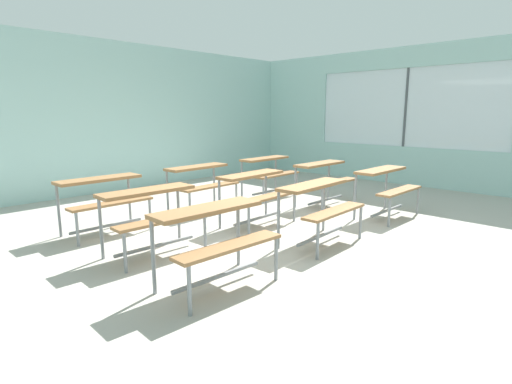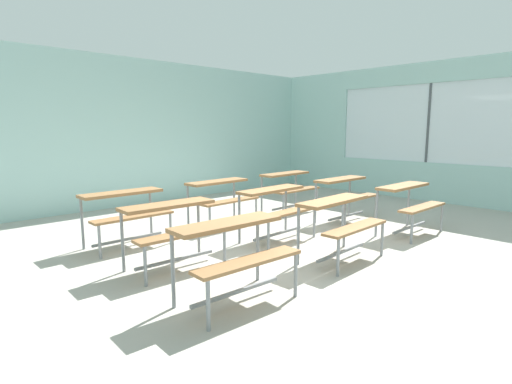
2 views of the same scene
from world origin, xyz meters
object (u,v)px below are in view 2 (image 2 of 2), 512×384
object	(u,v)px
desk_bench_r1c0	(173,220)
desk_bench_r1c1	(277,201)
desk_bench_r0c1	(341,215)
desk_bench_r0c2	(409,197)
desk_bench_r2c0	(126,205)
desk_bench_r1c2	(346,189)
desk_bench_r0c0	(234,243)
desk_bench_r2c2	(289,182)
desk_bench_r2c1	(222,192)

from	to	relation	value
desk_bench_r1c0	desk_bench_r1c1	xyz separation A→B (m)	(1.70, -0.02, 0.00)
desk_bench_r0c1	desk_bench_r0c2	distance (m)	1.78
desk_bench_r1c1	desk_bench_r2c0	world-z (taller)	same
desk_bench_r1c2	desk_bench_r2c0	xyz separation A→B (m)	(-3.40, 1.22, 0.00)
desk_bench_r0c0	desk_bench_r1c1	bearing A→B (deg)	35.60
desk_bench_r1c1	desk_bench_r0c1	bearing A→B (deg)	-95.76
desk_bench_r0c0	desk_bench_r0c1	size ratio (longest dim) A/B	1.00
desk_bench_r1c1	desk_bench_r2c2	distance (m)	2.04
desk_bench_r0c1	desk_bench_r2c1	bearing A→B (deg)	86.89
desk_bench_r0c2	desk_bench_r2c1	xyz separation A→B (m)	(-1.74, 2.35, 0.00)
desk_bench_r1c1	desk_bench_r1c2	world-z (taller)	same
desk_bench_r1c2	desk_bench_r2c2	world-z (taller)	same
desk_bench_r1c2	desk_bench_r2c0	world-z (taller)	same
desk_bench_r2c1	desk_bench_r2c0	bearing A→B (deg)	178.17
desk_bench_r2c0	desk_bench_r1c1	bearing A→B (deg)	-35.34
desk_bench_r0c1	desk_bench_r2c2	world-z (taller)	same
desk_bench_r0c1	desk_bench_r2c2	size ratio (longest dim) A/B	1.01
desk_bench_r2c1	desk_bench_r2c2	world-z (taller)	same
desk_bench_r2c0	desk_bench_r2c2	world-z (taller)	same
desk_bench_r2c1	desk_bench_r2c2	size ratio (longest dim) A/B	1.01
desk_bench_r0c1	desk_bench_r2c1	distance (m)	2.35
desk_bench_r0c1	desk_bench_r0c2	xyz separation A→B (m)	(1.78, -0.01, 0.00)
desk_bench_r0c1	desk_bench_r2c2	bearing A→B (deg)	52.01
desk_bench_r0c2	desk_bench_r2c1	bearing A→B (deg)	126.90
desk_bench_r1c0	desk_bench_r2c1	size ratio (longest dim) A/B	1.00
desk_bench_r1c1	desk_bench_r2c0	bearing A→B (deg)	142.42
desk_bench_r2c1	desk_bench_r1c0	bearing A→B (deg)	-146.33
desk_bench_r0c1	desk_bench_r0c0	bearing A→B (deg)	178.72
desk_bench_r2c0	desk_bench_r2c1	distance (m)	1.66
desk_bench_r0c1	desk_bench_r1c2	distance (m)	2.10
desk_bench_r2c2	desk_bench_r0c1	bearing A→B (deg)	-126.93
desk_bench_r2c0	desk_bench_r0c1	bearing A→B (deg)	-55.16
desk_bench_r1c0	desk_bench_r2c1	bearing A→B (deg)	38.11
desk_bench_r2c1	desk_bench_r0c0	bearing A→B (deg)	-128.45
desk_bench_r0c0	desk_bench_r2c1	world-z (taller)	same
desk_bench_r0c1	desk_bench_r1c1	bearing A→B (deg)	84.25
desk_bench_r1c1	desk_bench_r2c2	xyz separation A→B (m)	(1.63, 1.22, 0.00)
desk_bench_r0c1	desk_bench_r0c2	bearing A→B (deg)	-2.31
desk_bench_r0c2	desk_bench_r2c2	size ratio (longest dim) A/B	0.99
desk_bench_r0c0	desk_bench_r2c1	bearing A→B (deg)	56.14
desk_bench_r2c2	desk_bench_r2c0	bearing A→B (deg)	179.26
desk_bench_r1c0	desk_bench_r1c2	world-z (taller)	same
desk_bench_r0c0	desk_bench_r1c0	world-z (taller)	same
desk_bench_r1c2	desk_bench_r2c0	bearing A→B (deg)	160.70
desk_bench_r1c0	desk_bench_r1c2	distance (m)	3.40
desk_bench_r1c1	desk_bench_r2c0	size ratio (longest dim) A/B	1.02
desk_bench_r0c0	desk_bench_r1c0	size ratio (longest dim) A/B	1.00
desk_bench_r1c2	desk_bench_r2c2	distance (m)	1.24
desk_bench_r1c1	desk_bench_r2c1	size ratio (longest dim) A/B	1.00
desk_bench_r1c2	desk_bench_r2c2	size ratio (longest dim) A/B	0.99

